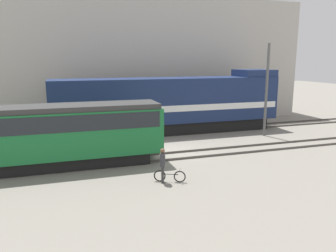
{
  "coord_description": "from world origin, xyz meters",
  "views": [
    {
      "loc": [
        -6.53,
        -20.17,
        6.04
      ],
      "look_at": [
        -0.16,
        -0.28,
        1.8
      ],
      "focal_mm": 35.0,
      "sensor_mm": 36.0,
      "label": 1
    }
  ],
  "objects_px": {
    "streetcar": "(46,133)",
    "utility_pole_left": "(266,91)",
    "bicycle": "(170,176)",
    "person": "(163,162)",
    "freight_locomotive": "(171,104)"
  },
  "relations": [
    {
      "from": "streetcar",
      "to": "person",
      "type": "height_order",
      "value": "streetcar"
    },
    {
      "from": "streetcar",
      "to": "bicycle",
      "type": "relative_size",
      "value": 8.63
    },
    {
      "from": "streetcar",
      "to": "utility_pole_left",
      "type": "bearing_deg",
      "value": 11.59
    },
    {
      "from": "freight_locomotive",
      "to": "person",
      "type": "bearing_deg",
      "value": -110.24
    },
    {
      "from": "streetcar",
      "to": "utility_pole_left",
      "type": "relative_size",
      "value": 1.77
    },
    {
      "from": "utility_pole_left",
      "to": "freight_locomotive",
      "type": "bearing_deg",
      "value": 153.96
    },
    {
      "from": "bicycle",
      "to": "person",
      "type": "xyz_separation_m",
      "value": [
        -0.37,
        0.02,
        0.78
      ]
    },
    {
      "from": "freight_locomotive",
      "to": "streetcar",
      "type": "relative_size",
      "value": 1.46
    },
    {
      "from": "streetcar",
      "to": "person",
      "type": "distance_m",
      "value": 6.92
    },
    {
      "from": "bicycle",
      "to": "utility_pole_left",
      "type": "distance_m",
      "value": 13.26
    },
    {
      "from": "person",
      "to": "streetcar",
      "type": "bearing_deg",
      "value": 143.66
    },
    {
      "from": "freight_locomotive",
      "to": "utility_pole_left",
      "type": "height_order",
      "value": "utility_pole_left"
    },
    {
      "from": "freight_locomotive",
      "to": "utility_pole_left",
      "type": "bearing_deg",
      "value": -26.04
    },
    {
      "from": "person",
      "to": "freight_locomotive",
      "type": "bearing_deg",
      "value": 69.76
    },
    {
      "from": "bicycle",
      "to": "utility_pole_left",
      "type": "xyz_separation_m",
      "value": [
        10.46,
        7.43,
        3.34
      ]
    }
  ]
}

